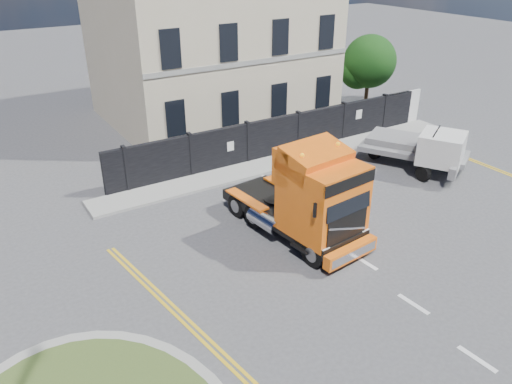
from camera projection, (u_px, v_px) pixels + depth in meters
ground at (286, 284)px, 15.69m from camera, size 120.00×120.00×0.00m
hoarding_fence at (290, 134)px, 25.18m from camera, size 18.80×0.25×2.00m
georgian_building at (209, 18)px, 28.48m from camera, size 12.30×10.30×12.80m
tree at (367, 64)px, 30.32m from camera, size 3.20×3.20×4.80m
pavement_far at (291, 159)px, 24.65m from camera, size 20.00×1.60×0.12m
truck at (310, 200)px, 17.34m from camera, size 2.82×6.19×3.60m
flatbed_pickup at (430, 150)px, 22.95m from camera, size 4.14×5.44×2.05m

